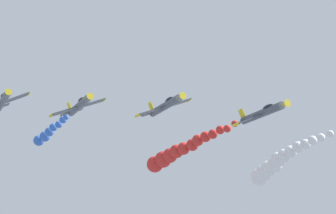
{
  "coord_description": "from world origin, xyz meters",
  "views": [
    {
      "loc": [
        32.06,
        64.5,
        51.56
      ],
      "look_at": [
        0.0,
        0.0,
        73.01
      ],
      "focal_mm": 53.86,
      "sensor_mm": 36.0,
      "label": 1
    }
  ],
  "objects_px": {
    "airplane_right_inner": "(262,113)",
    "airplane_trailing": "(3,101)",
    "airplane_left_outer": "(165,106)",
    "airplane_right_outer": "(79,106)"
  },
  "relations": [
    {
      "from": "airplane_right_outer",
      "to": "airplane_trailing",
      "type": "distance_m",
      "value": 13.49
    },
    {
      "from": "airplane_left_outer",
      "to": "airplane_right_outer",
      "type": "height_order",
      "value": "airplane_right_outer"
    },
    {
      "from": "airplane_right_inner",
      "to": "airplane_right_outer",
      "type": "distance_m",
      "value": 28.33
    },
    {
      "from": "airplane_right_inner",
      "to": "airplane_trailing",
      "type": "xyz_separation_m",
      "value": [
        31.69,
        -26.86,
        4.83
      ]
    },
    {
      "from": "airplane_right_inner",
      "to": "airplane_left_outer",
      "type": "bearing_deg",
      "value": -39.26
    },
    {
      "from": "airplane_right_outer",
      "to": "airplane_trailing",
      "type": "xyz_separation_m",
      "value": [
        10.39,
        -8.44,
        1.63
      ]
    },
    {
      "from": "airplane_trailing",
      "to": "airplane_right_outer",
      "type": "bearing_deg",
      "value": 140.91
    },
    {
      "from": "airplane_left_outer",
      "to": "airplane_trailing",
      "type": "height_order",
      "value": "airplane_trailing"
    },
    {
      "from": "airplane_right_inner",
      "to": "airplane_left_outer",
      "type": "distance_m",
      "value": 14.21
    },
    {
      "from": "airplane_right_inner",
      "to": "airplane_trailing",
      "type": "bearing_deg",
      "value": -40.28
    }
  ]
}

